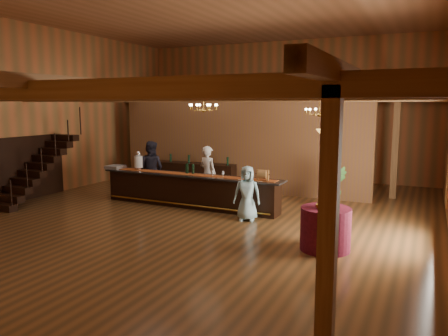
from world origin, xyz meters
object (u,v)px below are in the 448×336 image
at_px(raffle_drum, 263,174).
at_px(round_table, 325,229).
at_px(pendant_lamp, 329,134).
at_px(chandelier_left, 204,107).
at_px(backbar_shelf, 189,176).
at_px(floor_plant, 334,188).
at_px(tasting_bar, 190,190).
at_px(beverage_dispenser, 138,161).
at_px(guest, 247,193).
at_px(chandelier_right, 320,111).
at_px(bartender, 208,174).
at_px(staff_second, 151,169).

height_order(raffle_drum, round_table, raffle_drum).
relative_size(raffle_drum, pendant_lamp, 0.38).
bearing_deg(chandelier_left, pendant_lamp, -27.42).
distance_m(backbar_shelf, floor_plant, 5.27).
bearing_deg(chandelier_left, floor_plant, 25.53).
height_order(raffle_drum, chandelier_left, chandelier_left).
relative_size(tasting_bar, raffle_drum, 16.94).
relative_size(beverage_dispenser, floor_plant, 0.48).
height_order(tasting_bar, floor_plant, floor_plant).
bearing_deg(beverage_dispenser, round_table, -19.62).
bearing_deg(guest, backbar_shelf, 128.16).
bearing_deg(floor_plant, round_table, -81.27).
height_order(chandelier_right, bartender, chandelier_right).
bearing_deg(guest, chandelier_left, 148.96).
xyz_separation_m(raffle_drum, guest, (-0.19, -0.63, -0.42)).
height_order(beverage_dispenser, chandelier_left, chandelier_left).
bearing_deg(pendant_lamp, bartender, 145.77).
xyz_separation_m(staff_second, floor_plant, (5.76, 0.73, -0.28)).
bearing_deg(raffle_drum, backbar_shelf, 147.19).
relative_size(tasting_bar, bartender, 3.30).
bearing_deg(backbar_shelf, chandelier_right, -14.62).
bearing_deg(tasting_bar, guest, -17.66).
height_order(round_table, guest, guest).
bearing_deg(round_table, tasting_bar, 154.01).
bearing_deg(tasting_bar, chandelier_right, 20.35).
bearing_deg(staff_second, bartender, 173.21).
relative_size(staff_second, guest, 1.27).
bearing_deg(round_table, beverage_dispenser, 160.38).
height_order(pendant_lamp, guest, pendant_lamp).
distance_m(tasting_bar, beverage_dispenser, 2.02).
xyz_separation_m(tasting_bar, staff_second, (-1.85, 0.71, 0.42)).
relative_size(raffle_drum, floor_plant, 0.27).
bearing_deg(chandelier_right, bartender, -170.76).
distance_m(beverage_dispenser, bartender, 2.24).
relative_size(backbar_shelf, floor_plant, 2.69).
bearing_deg(tasting_bar, beverage_dispenser, 178.57).
distance_m(round_table, chandelier_left, 5.04).
distance_m(pendant_lamp, floor_plant, 4.07).
xyz_separation_m(chandelier_right, pendant_lamp, (0.98, -3.39, -0.40)).
xyz_separation_m(pendant_lamp, bartender, (-4.21, 2.87, -1.53)).
relative_size(round_table, chandelier_right, 1.29).
xyz_separation_m(backbar_shelf, pendant_lamp, (5.77, -4.41, 1.92)).
relative_size(guest, floor_plant, 1.13).
distance_m(raffle_drum, round_table, 3.08).
bearing_deg(raffle_drum, beverage_dispenser, 177.64).
bearing_deg(raffle_drum, round_table, -44.07).
bearing_deg(raffle_drum, chandelier_left, -177.97).
bearing_deg(staff_second, pendant_lamp, 149.29).
bearing_deg(beverage_dispenser, guest, -11.36).
bearing_deg(bartender, pendant_lamp, 162.51).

